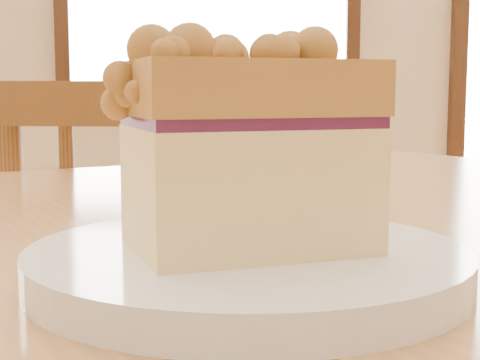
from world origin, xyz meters
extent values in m
cube|color=#351A0E|center=(0.30, 3.97, 0.76)|extent=(1.76, 0.06, 0.08)
cube|color=#351A0E|center=(1.80, 3.97, 1.10)|extent=(0.09, 0.06, 2.20)
cube|color=#9E6E3D|center=(-0.12, 0.15, 0.73)|extent=(1.58, 1.34, 0.04)
cylinder|color=brown|center=(0.06, 0.57, 0.63)|extent=(0.03, 0.03, 0.43)
cylinder|color=brown|center=(-0.25, 0.64, 0.63)|extent=(0.03, 0.03, 0.43)
cube|color=brown|center=(-0.09, 0.61, 0.83)|extent=(0.35, 0.11, 0.06)
cylinder|color=brown|center=(-0.01, 0.59, 0.63)|extent=(0.02, 0.02, 0.37)
cylinder|color=brown|center=(-0.09, 0.61, 0.63)|extent=(0.02, 0.02, 0.37)
cylinder|color=brown|center=(-0.18, 0.62, 0.63)|extent=(0.02, 0.02, 0.37)
cylinder|color=white|center=(-0.02, 0.04, 0.76)|extent=(0.23, 0.23, 0.02)
cylinder|color=white|center=(-0.02, 0.04, 0.75)|extent=(0.15, 0.15, 0.01)
cube|color=#FFDB90|center=(-0.02, 0.04, 0.80)|extent=(0.13, 0.11, 0.06)
cube|color=#481436|center=(-0.02, 0.04, 0.83)|extent=(0.13, 0.11, 0.01)
cube|color=#AD7336|center=(-0.02, 0.04, 0.85)|extent=(0.13, 0.11, 0.03)
sphere|color=#AD7336|center=(-0.04, 0.02, 0.87)|extent=(0.02, 0.02, 0.02)
sphere|color=#AD7336|center=(0.00, 0.03, 0.87)|extent=(0.03, 0.03, 0.03)
sphere|color=#AD7336|center=(0.01, 0.04, 0.87)|extent=(0.01, 0.01, 0.01)
sphere|color=#AD7336|center=(-0.05, 0.05, 0.87)|extent=(0.02, 0.02, 0.02)
sphere|color=#AD7336|center=(0.02, 0.09, 0.87)|extent=(0.02, 0.02, 0.02)
sphere|color=#AD7336|center=(-0.04, 0.07, 0.87)|extent=(0.02, 0.02, 0.02)
sphere|color=#AD7336|center=(-0.02, 0.05, 0.87)|extent=(0.02, 0.02, 0.02)
sphere|color=#AD7336|center=(-0.05, 0.01, 0.87)|extent=(0.02, 0.02, 0.02)
sphere|color=#AD7336|center=(0.02, 0.06, 0.87)|extent=(0.02, 0.02, 0.02)
sphere|color=#AD7336|center=(0.00, 0.08, 0.87)|extent=(0.02, 0.02, 0.02)
sphere|color=#AD7336|center=(0.00, 0.04, 0.87)|extent=(0.02, 0.02, 0.02)
sphere|color=#AD7336|center=(-0.02, 0.06, 0.87)|extent=(0.02, 0.02, 0.02)
sphere|color=#AD7336|center=(-0.03, 0.06, 0.87)|extent=(0.01, 0.01, 0.01)
sphere|color=#AD7336|center=(-0.04, 0.00, 0.87)|extent=(0.03, 0.03, 0.03)
sphere|color=#AD7336|center=(-0.06, 0.01, 0.87)|extent=(0.02, 0.02, 0.02)
sphere|color=#AD7336|center=(0.00, 0.03, 0.87)|extent=(0.01, 0.01, 0.01)
sphere|color=#AD7336|center=(-0.07, 0.04, 0.87)|extent=(0.02, 0.02, 0.02)
sphere|color=#AD7336|center=(0.01, 0.06, 0.87)|extent=(0.01, 0.01, 0.01)
sphere|color=#AD7336|center=(-0.06, 0.05, 0.87)|extent=(0.01, 0.01, 0.01)
sphere|color=#AD7336|center=(-0.04, 0.00, 0.87)|extent=(0.02, 0.02, 0.02)
sphere|color=#AD7336|center=(-0.03, 0.03, 0.87)|extent=(0.03, 0.03, 0.03)
sphere|color=#AD7336|center=(0.01, 0.08, 0.87)|extent=(0.02, 0.02, 0.02)
sphere|color=#AD7336|center=(-0.09, 0.06, 0.82)|extent=(0.01, 0.01, 0.01)
sphere|color=#AD7336|center=(-0.08, 0.01, 0.83)|extent=(0.01, 0.01, 0.01)
sphere|color=#AD7336|center=(-0.08, 0.02, 0.82)|extent=(0.02, 0.02, 0.02)
sphere|color=#AD7336|center=(-0.09, 0.05, 0.82)|extent=(0.01, 0.01, 0.01)
camera|label=1|loc=(-0.07, -0.32, 0.85)|focal=55.00mm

